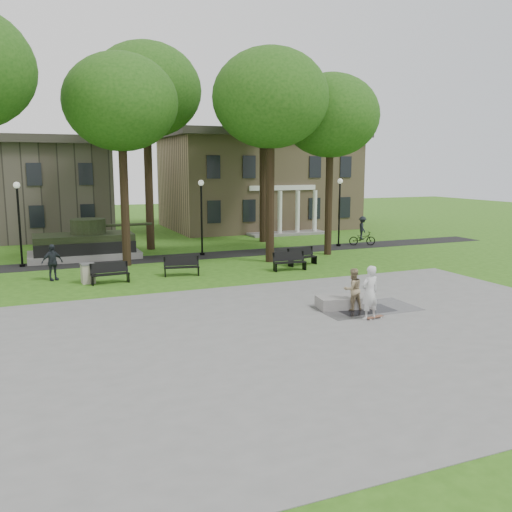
{
  "coord_description": "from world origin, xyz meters",
  "views": [
    {
      "loc": [
        -9.37,
        -20.28,
        5.6
      ],
      "look_at": [
        0.29,
        2.92,
        1.4
      ],
      "focal_mm": 38.0,
      "sensor_mm": 36.0,
      "label": 1
    }
  ],
  "objects_px": {
    "concrete_block": "(345,302)",
    "park_bench_0": "(110,273)",
    "skateboarder": "(370,293)",
    "trash_bin": "(88,273)",
    "friend_watching": "(353,289)",
    "cyclist": "(362,233)"
  },
  "relations": [
    {
      "from": "park_bench_0",
      "to": "trash_bin",
      "type": "xyz_separation_m",
      "value": [
        -0.97,
        0.44,
        -0.04
      ]
    },
    {
      "from": "skateboarder",
      "to": "cyclist",
      "type": "bearing_deg",
      "value": -129.54
    },
    {
      "from": "trash_bin",
      "to": "skateboarder",
      "type": "bearing_deg",
      "value": -49.87
    },
    {
      "from": "skateboarder",
      "to": "park_bench_0",
      "type": "relative_size",
      "value": 1.1
    },
    {
      "from": "concrete_block",
      "to": "friend_watching",
      "type": "relative_size",
      "value": 1.33
    },
    {
      "from": "skateboarder",
      "to": "friend_watching",
      "type": "height_order",
      "value": "skateboarder"
    },
    {
      "from": "skateboarder",
      "to": "park_bench_0",
      "type": "distance_m",
      "value": 12.86
    },
    {
      "from": "concrete_block",
      "to": "skateboarder",
      "type": "relative_size",
      "value": 1.1
    },
    {
      "from": "cyclist",
      "to": "friend_watching",
      "type": "bearing_deg",
      "value": 166.06
    },
    {
      "from": "skateboarder",
      "to": "trash_bin",
      "type": "height_order",
      "value": "skateboarder"
    },
    {
      "from": "concrete_block",
      "to": "friend_watching",
      "type": "bearing_deg",
      "value": -79.5
    },
    {
      "from": "trash_bin",
      "to": "friend_watching",
      "type": "bearing_deg",
      "value": -45.36
    },
    {
      "from": "concrete_block",
      "to": "park_bench_0",
      "type": "bearing_deg",
      "value": 133.92
    },
    {
      "from": "concrete_block",
      "to": "park_bench_0",
      "type": "relative_size",
      "value": 1.21
    },
    {
      "from": "concrete_block",
      "to": "cyclist",
      "type": "relative_size",
      "value": 1.06
    },
    {
      "from": "concrete_block",
      "to": "skateboarder",
      "type": "bearing_deg",
      "value": -92.6
    },
    {
      "from": "concrete_block",
      "to": "trash_bin",
      "type": "distance_m",
      "value": 12.54
    },
    {
      "from": "skateboarder",
      "to": "trash_bin",
      "type": "distance_m",
      "value": 13.81
    },
    {
      "from": "cyclist",
      "to": "park_bench_0",
      "type": "bearing_deg",
      "value": 129.01
    },
    {
      "from": "skateboarder",
      "to": "park_bench_0",
      "type": "bearing_deg",
      "value": -58.64
    },
    {
      "from": "concrete_block",
      "to": "cyclist",
      "type": "xyz_separation_m",
      "value": [
        10.31,
        14.32,
        0.6
      ]
    },
    {
      "from": "skateboarder",
      "to": "trash_bin",
      "type": "bearing_deg",
      "value": -56.59
    }
  ]
}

